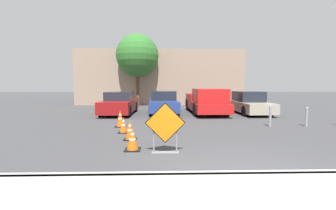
% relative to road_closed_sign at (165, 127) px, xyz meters
% --- Properties ---
extents(ground_plane, '(96.00, 96.00, 0.00)m').
position_rel_road_closed_sign_xyz_m(ground_plane, '(1.74, 8.28, -0.73)').
color(ground_plane, '#3D3D3F').
extents(curb_lip, '(24.88, 0.20, 0.14)m').
position_rel_road_closed_sign_xyz_m(curb_lip, '(1.74, -1.72, -0.66)').
color(curb_lip, '#999993').
rests_on(curb_lip, ground_plane).
extents(road_closed_sign, '(1.10, 0.20, 1.39)m').
position_rel_road_closed_sign_xyz_m(road_closed_sign, '(0.00, 0.00, 0.00)').
color(road_closed_sign, black).
rests_on(road_closed_sign, ground_plane).
extents(traffic_cone_nearest, '(0.44, 0.44, 0.63)m').
position_rel_road_closed_sign_xyz_m(traffic_cone_nearest, '(-0.93, 0.33, -0.42)').
color(traffic_cone_nearest, black).
rests_on(traffic_cone_nearest, ground_plane).
extents(traffic_cone_second, '(0.42, 0.42, 0.67)m').
position_rel_road_closed_sign_xyz_m(traffic_cone_second, '(-1.17, 1.57, -0.41)').
color(traffic_cone_second, black).
rests_on(traffic_cone_second, ground_plane).
extents(traffic_cone_third, '(0.40, 0.40, 0.61)m').
position_rel_road_closed_sign_xyz_m(traffic_cone_third, '(-1.59, 2.71, -0.43)').
color(traffic_cone_third, black).
rests_on(traffic_cone_third, ground_plane).
extents(traffic_cone_fourth, '(0.45, 0.45, 0.75)m').
position_rel_road_closed_sign_xyz_m(traffic_cone_fourth, '(-1.94, 3.97, -0.36)').
color(traffic_cone_fourth, black).
rests_on(traffic_cone_fourth, ground_plane).
extents(parked_car_nearest, '(1.94, 4.27, 1.43)m').
position_rel_road_closed_sign_xyz_m(parked_car_nearest, '(-2.79, 8.43, -0.06)').
color(parked_car_nearest, maroon).
rests_on(parked_car_nearest, ground_plane).
extents(parked_car_second, '(2.00, 4.54, 1.46)m').
position_rel_road_closed_sign_xyz_m(parked_car_second, '(0.01, 9.13, -0.05)').
color(parked_car_second, navy).
rests_on(parked_car_second, ground_plane).
extents(pickup_truck, '(2.19, 5.44, 1.63)m').
position_rel_road_closed_sign_xyz_m(pickup_truck, '(2.82, 8.47, 0.02)').
color(pickup_truck, red).
rests_on(pickup_truck, ground_plane).
extents(parked_car_third, '(1.85, 4.62, 1.45)m').
position_rel_road_closed_sign_xyz_m(parked_car_third, '(5.62, 8.61, -0.07)').
color(parked_car_third, '#A39984').
rests_on(parked_car_third, ground_plane).
extents(bollard_nearest, '(0.12, 0.12, 0.97)m').
position_rel_road_closed_sign_xyz_m(bollard_nearest, '(4.76, 3.84, -0.22)').
color(bollard_nearest, gray).
rests_on(bollard_nearest, ground_plane).
extents(bollard_second, '(0.12, 0.12, 0.88)m').
position_rel_road_closed_sign_xyz_m(bollard_second, '(6.42, 3.84, -0.26)').
color(bollard_second, gray).
rests_on(bollard_second, ground_plane).
extents(building_facade_backdrop, '(15.86, 5.00, 5.20)m').
position_rel_road_closed_sign_xyz_m(building_facade_backdrop, '(-0.25, 17.43, 1.87)').
color(building_facade_backdrop, gray).
rests_on(building_facade_backdrop, ground_plane).
extents(street_tree_behind_lot, '(3.73, 3.73, 6.32)m').
position_rel_road_closed_sign_xyz_m(street_tree_behind_lot, '(-2.23, 14.17, 3.71)').
color(street_tree_behind_lot, '#513823').
rests_on(street_tree_behind_lot, ground_plane).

